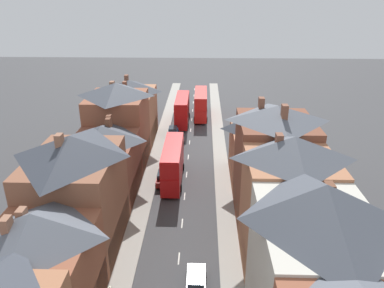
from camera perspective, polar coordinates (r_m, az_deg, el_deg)
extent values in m
cube|color=#A8A399|center=(56.31, -5.94, -3.58)|extent=(2.20, 104.00, 0.14)
cube|color=#A8A399|center=(55.90, 4.50, -3.73)|extent=(2.20, 104.00, 0.14)
cube|color=silver|center=(39.12, -2.02, -17.03)|extent=(0.14, 1.80, 0.01)
cube|color=silver|center=(43.87, -1.52, -11.99)|extent=(0.14, 1.80, 0.01)
cube|color=silver|center=(48.90, -1.13, -7.95)|extent=(0.14, 1.80, 0.01)
cube|color=silver|center=(54.13, -0.83, -4.68)|extent=(0.14, 1.80, 0.01)
cube|color=silver|center=(59.50, -0.58, -1.99)|extent=(0.14, 1.80, 0.01)
cube|color=silver|center=(64.98, -0.37, 0.25)|extent=(0.14, 1.80, 0.01)
cube|color=silver|center=(70.54, -0.19, 2.13)|extent=(0.14, 1.80, 0.01)
cube|color=silver|center=(76.18, -0.05, 3.75)|extent=(0.14, 1.80, 0.01)
cube|color=silver|center=(81.86, 0.08, 5.13)|extent=(0.14, 1.80, 0.01)
cube|color=silver|center=(87.59, 0.20, 6.34)|extent=(0.14, 1.80, 0.01)
cube|color=silver|center=(93.35, 0.30, 7.40)|extent=(0.14, 1.80, 0.01)
cube|color=silver|center=(99.14, 0.38, 8.33)|extent=(0.14, 1.80, 0.01)
cube|color=#935138|center=(33.37, -21.75, -18.48)|extent=(8.00, 8.04, 7.89)
pyramid|color=#565B66|center=(30.45, -23.14, -11.37)|extent=(8.00, 8.04, 2.05)
cube|color=#99664C|center=(30.24, -26.42, -10.95)|extent=(0.60, 0.90, 1.15)
cube|color=#99664C|center=(31.21, -24.52, -9.73)|extent=(0.60, 0.90, 0.92)
cube|color=brown|center=(39.70, -16.95, -8.44)|extent=(8.00, 10.71, 10.24)
cube|color=black|center=(40.58, -10.95, -12.97)|extent=(0.12, 9.85, 3.20)
pyramid|color=#383D47|center=(36.97, -18.04, -0.26)|extent=(8.00, 10.71, 2.06)
cube|color=#99664C|center=(36.05, -19.53, 0.26)|extent=(0.60, 0.90, 1.53)
cube|color=brown|center=(48.83, -13.22, -3.60)|extent=(8.00, 9.65, 7.57)
cube|color=olive|center=(49.00, -8.50, -6.01)|extent=(0.12, 8.88, 3.20)
pyramid|color=#474C56|center=(46.95, -13.74, 1.59)|extent=(8.00, 9.65, 1.93)
cube|color=brown|center=(48.77, -12.51, 3.45)|extent=(0.60, 0.90, 1.49)
cube|color=brown|center=(47.97, -12.63, 3.06)|extent=(0.60, 0.90, 1.41)
cube|color=#935138|center=(56.50, -11.10, 2.03)|extent=(8.00, 8.97, 10.67)
cube|color=#1E5133|center=(57.20, -6.96, -1.48)|extent=(0.12, 8.25, 3.20)
pyramid|color=#474C56|center=(54.62, -11.60, 8.16)|extent=(8.00, 8.97, 1.83)
cube|color=#99664C|center=(55.38, -12.08, 8.83)|extent=(0.60, 0.90, 0.95)
cube|color=#B2704C|center=(65.68, -9.29, 4.24)|extent=(8.00, 10.27, 8.69)
cube|color=olive|center=(65.99, -5.78, 1.98)|extent=(0.12, 9.45, 3.20)
pyramid|color=#383D47|center=(64.20, -9.60, 8.73)|extent=(8.00, 10.27, 1.92)
cube|color=brown|center=(62.08, -10.21, 8.80)|extent=(0.60, 0.90, 1.26)
cube|color=brown|center=(66.04, -9.96, 9.73)|extent=(0.60, 0.90, 1.40)
cube|color=beige|center=(29.97, 17.77, -19.57)|extent=(8.00, 10.33, 10.84)
pyramid|color=#474C56|center=(26.02, 19.56, -8.44)|extent=(8.00, 10.33, 2.68)
cube|color=brown|center=(26.64, 20.16, -6.58)|extent=(0.60, 0.90, 0.94)
cube|color=#B2704C|center=(36.70, 14.23, -10.09)|extent=(8.00, 7.46, 11.11)
cube|color=maroon|center=(38.35, 7.68, -15.15)|extent=(0.12, 6.87, 3.20)
pyramid|color=#565B66|center=(33.63, 15.32, -0.58)|extent=(8.00, 7.46, 2.13)
cube|color=brown|center=(33.66, 13.15, 0.64)|extent=(0.60, 0.90, 1.05)
cube|color=brown|center=(43.39, 12.17, -3.85)|extent=(8.00, 8.73, 11.86)
cube|color=#1E5133|center=(44.96, 6.70, -8.77)|extent=(0.12, 8.03, 3.20)
pyramid|color=#565B66|center=(40.85, 12.95, 4.63)|extent=(8.00, 8.73, 1.64)
cube|color=brown|center=(42.08, 10.53, 6.20)|extent=(0.60, 0.90, 1.16)
cube|color=brown|center=(38.82, 13.92, 4.75)|extent=(0.60, 0.90, 1.51)
cube|color=#B2704C|center=(52.27, 10.35, -1.58)|extent=(8.00, 9.14, 7.47)
cube|color=black|center=(52.74, 5.95, -3.65)|extent=(0.12, 8.41, 3.20)
pyramid|color=#383D47|center=(50.43, 10.76, 3.60)|extent=(8.00, 9.14, 2.54)
cube|color=brown|center=(50.32, 10.69, 4.49)|extent=(0.60, 0.90, 1.53)
cube|color=red|center=(77.38, 1.33, 5.33)|extent=(2.44, 10.80, 2.50)
cube|color=red|center=(76.69, 1.35, 7.04)|extent=(2.44, 10.58, 2.30)
cube|color=red|center=(76.36, 1.36, 7.91)|extent=(2.39, 10.37, 0.10)
cube|color=#28333D|center=(82.44, 1.37, 6.60)|extent=(2.20, 0.10, 1.20)
cube|color=#28333D|center=(81.82, 1.38, 8.14)|extent=(2.20, 0.10, 1.10)
cube|color=#28333D|center=(77.32, 0.45, 5.52)|extent=(0.06, 9.18, 0.90)
cube|color=#28333D|center=(76.67, 0.46, 7.12)|extent=(0.06, 9.18, 0.90)
cube|color=yellow|center=(81.61, 1.39, 8.68)|extent=(1.34, 0.08, 0.32)
cylinder|color=black|center=(80.94, 0.48, 5.29)|extent=(0.30, 1.00, 1.00)
cylinder|color=black|center=(80.92, 2.21, 5.27)|extent=(0.30, 1.00, 1.00)
cylinder|color=black|center=(74.95, 0.37, 3.82)|extent=(0.30, 1.00, 1.00)
cylinder|color=black|center=(74.93, 2.24, 3.79)|extent=(0.30, 1.00, 1.00)
cube|color=red|center=(73.71, -1.50, 4.42)|extent=(2.44, 10.80, 2.50)
cube|color=red|center=(72.98, -1.52, 6.21)|extent=(2.44, 10.58, 2.30)
cube|color=red|center=(72.64, -1.53, 7.11)|extent=(2.39, 10.37, 0.10)
cube|color=#28333D|center=(78.73, -1.29, 5.80)|extent=(2.20, 0.10, 1.20)
cube|color=#28333D|center=(78.08, -1.30, 7.41)|extent=(2.20, 0.10, 1.10)
cube|color=#28333D|center=(73.71, -2.43, 4.61)|extent=(0.06, 9.18, 0.90)
cube|color=#28333D|center=(73.03, -2.46, 6.28)|extent=(0.06, 9.18, 0.90)
cube|color=yellow|center=(77.87, -1.31, 7.98)|extent=(1.34, 0.08, 0.32)
cylinder|color=black|center=(77.32, -2.26, 4.41)|extent=(0.30, 1.00, 1.00)
cylinder|color=black|center=(77.19, -0.45, 4.40)|extent=(0.30, 1.00, 1.00)
cylinder|color=black|center=(71.38, -2.60, 2.79)|extent=(0.30, 1.00, 1.00)
cylinder|color=black|center=(71.24, -0.64, 2.77)|extent=(0.30, 1.00, 1.00)
cube|color=red|center=(51.83, -2.92, -3.99)|extent=(2.44, 10.80, 2.50)
cube|color=red|center=(50.78, -2.97, -1.58)|extent=(2.44, 10.58, 2.30)
cube|color=red|center=(50.30, -3.00, -0.34)|extent=(2.39, 10.37, 0.10)
cube|color=#28333D|center=(56.55, -2.51, -1.35)|extent=(2.20, 0.10, 1.20)
cube|color=#28333D|center=(55.64, -2.55, 0.81)|extent=(2.20, 0.10, 1.10)
cube|color=#28333D|center=(51.82, -4.24, -3.72)|extent=(0.06, 9.18, 0.90)
cube|color=#28333D|center=(50.85, -4.31, -1.46)|extent=(0.06, 9.18, 0.90)
cube|color=yellow|center=(55.34, -2.56, 1.58)|extent=(1.34, 0.08, 0.32)
cylinder|color=black|center=(55.43, -3.89, -3.46)|extent=(0.30, 1.00, 1.00)
cylinder|color=black|center=(55.25, -1.36, -3.50)|extent=(0.30, 1.00, 1.00)
cylinder|color=black|center=(49.89, -4.56, -6.69)|extent=(0.30, 1.00, 1.00)
cylinder|color=black|center=(49.69, -1.74, -6.75)|extent=(0.30, 1.00, 1.00)
cube|color=maroon|center=(51.86, -4.39, -5.20)|extent=(1.70, 4.39, 0.78)
cube|color=#28333D|center=(51.34, -4.43, -4.64)|extent=(1.46, 2.20, 0.60)
cylinder|color=black|center=(53.32, -5.14, -4.86)|extent=(0.20, 0.62, 0.62)
cylinder|color=black|center=(53.15, -3.31, -4.90)|extent=(0.20, 0.62, 0.62)
cylinder|color=black|center=(50.95, -5.48, -6.29)|extent=(0.20, 0.62, 0.62)
cylinder|color=black|center=(50.78, -3.57, -6.34)|extent=(0.20, 0.62, 0.62)
cube|color=#236093|center=(67.81, -2.90, 1.84)|extent=(1.70, 4.16, 0.76)
cube|color=#28333D|center=(67.37, -2.92, 2.32)|extent=(1.46, 2.08, 0.60)
cylinder|color=black|center=(69.21, -3.51, 1.94)|extent=(0.20, 0.62, 0.62)
cylinder|color=black|center=(69.08, -2.10, 1.93)|extent=(0.20, 0.62, 0.62)
cylinder|color=black|center=(66.82, -3.70, 1.14)|extent=(0.20, 0.62, 0.62)
cylinder|color=black|center=(66.69, -2.25, 1.13)|extent=(0.20, 0.62, 0.62)
cube|color=maroon|center=(62.77, -2.09, 0.07)|extent=(1.70, 4.07, 0.77)
cube|color=#28333D|center=(62.31, -2.11, 0.57)|extent=(1.46, 2.03, 0.60)
cylinder|color=black|center=(64.13, -2.77, 0.20)|extent=(0.20, 0.62, 0.62)
cylinder|color=black|center=(64.03, -1.25, 0.18)|extent=(0.20, 0.62, 0.62)
cylinder|color=black|center=(61.82, -2.94, -0.71)|extent=(0.20, 0.62, 0.62)
cylinder|color=black|center=(61.71, -1.37, -0.73)|extent=(0.20, 0.62, 0.62)
cube|color=#4C515B|center=(35.70, 0.63, -20.34)|extent=(1.70, 4.19, 0.70)
cube|color=#28333D|center=(35.10, 0.62, -19.81)|extent=(1.46, 2.10, 0.60)
cylinder|color=black|center=(36.91, -0.73, -19.33)|extent=(0.20, 0.62, 0.62)
cylinder|color=black|center=(36.89, 2.07, -19.37)|extent=(0.20, 0.62, 0.62)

